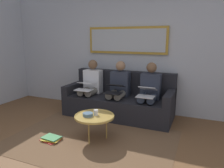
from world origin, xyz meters
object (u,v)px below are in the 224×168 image
Objects in this scene: person_left at (150,90)px; magazine_stack at (51,138)px; person_right at (91,85)px; coffee_table at (94,116)px; laptop_black at (114,89)px; framed_mirror at (127,40)px; laptop_white at (85,86)px; person_middle at (119,87)px; bowl at (88,115)px; couch at (120,101)px; laptop_silver at (147,92)px; cup at (96,112)px.

magazine_stack is (1.22, 1.45, -0.58)m from person_left.
person_left is 1.00× the size of person_right.
coffee_table is 0.95m from laptop_black.
laptop_white is at bearing 47.68° from framed_mirror.
person_right is at bearing -90.00° from laptop_white.
coffee_table is 1.17m from person_middle.
person_right is at bearing 0.00° from person_left.
couch is at bearing -92.15° from bowl.
bowl is 0.49× the size of magazine_stack.
laptop_silver is at bearing 160.37° from person_middle.
bowl is 0.14× the size of person_right.
laptop_silver is 1.20× the size of magazine_stack.
couch is at bearing -87.49° from cup.
magazine_stack is (0.64, 0.33, -0.42)m from cup.
magazine_stack is at bearing 25.95° from coffee_table.
bowl is at bearing -155.07° from magazine_stack.
laptop_black is at bearing 160.22° from person_right.
coffee_table is 0.07m from cup.
person_middle is at bearing -19.63° from laptop_silver.
coffee_table is 1.92× the size of magazine_stack.
framed_mirror reaches higher than cup.
laptop_black is 1.48m from magazine_stack.
bowl is at bearing 87.72° from person_middle.
framed_mirror reaches higher than laptop_white.
laptop_white reaches higher than magazine_stack.
framed_mirror is at bearing -35.53° from person_left.
coffee_table is at bearing -154.05° from magazine_stack.
couch is at bearing -153.82° from laptop_white.
person_right is (1.28, 0.00, 0.00)m from person_left.
person_middle is (0.05, -1.12, 0.16)m from cup.
cup is at bearing -140.36° from bowl.
laptop_silver is at bearing -135.00° from magazine_stack.
person_left and person_right have the same top height.
person_left is at bearing 144.47° from framed_mirror.
framed_mirror reaches higher than coffee_table.
person_middle is 3.22× the size of laptop_white.
person_right is 3.22× the size of laptop_white.
person_middle is 2.90× the size of laptop_black.
person_right is (0.68, -1.15, 0.22)m from coffee_table.
laptop_silver is 0.34× the size of person_middle.
laptop_silver is 0.34× the size of person_right.
cup is 0.83m from magazine_stack.
laptop_black is at bearing -115.52° from magazine_stack.
coffee_table is 1.16m from laptop_white.
laptop_black is (0.00, 0.69, -0.92)m from framed_mirror.
cup is 1.33m from person_right.
person_middle is at bearing -90.00° from laptop_black.
couch is 0.71m from person_right.
couch is 5.60× the size of laptop_black.
person_middle reaches higher than coffee_table.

